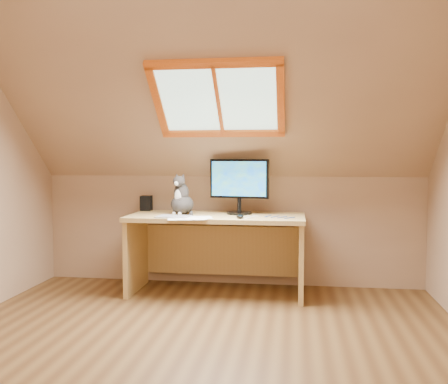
# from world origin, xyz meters

# --- Properties ---
(ground) EXTENTS (3.50, 3.50, 0.00)m
(ground) POSITION_xyz_m (0.00, 0.00, 0.00)
(ground) COLOR brown
(ground) RESTS_ON ground
(room_shell) EXTENTS (3.52, 3.52, 2.41)m
(room_shell) POSITION_xyz_m (0.00, -0.09, 1.43)
(room_shell) COLOR tan
(room_shell) RESTS_ON ground
(desk) EXTENTS (1.50, 0.65, 0.68)m
(desk) POSITION_xyz_m (-0.07, 1.45, 0.47)
(desk) COLOR tan
(desk) RESTS_ON ground
(monitor) EXTENTS (0.52, 0.22, 0.48)m
(monitor) POSITION_xyz_m (0.12, 1.46, 0.96)
(monitor) COLOR black
(monitor) RESTS_ON desk
(cat) EXTENTS (0.26, 0.28, 0.36)m
(cat) POSITION_xyz_m (-0.38, 1.40, 0.81)
(cat) COLOR #3B3534
(cat) RESTS_ON desk
(desk_speaker) EXTENTS (0.10, 0.10, 0.14)m
(desk_speaker) POSITION_xyz_m (-0.77, 1.63, 0.75)
(desk_speaker) COLOR black
(desk_speaker) RESTS_ON desk
(graphics_tablet) EXTENTS (0.29, 0.22, 0.01)m
(graphics_tablet) POSITION_xyz_m (-0.39, 1.16, 0.69)
(graphics_tablet) COLOR #B2B2B7
(graphics_tablet) RESTS_ON desk
(mouse) EXTENTS (0.08, 0.11, 0.03)m
(mouse) POSITION_xyz_m (0.16, 1.17, 0.70)
(mouse) COLOR black
(mouse) RESTS_ON desk
(papers) EXTENTS (0.35, 0.30, 0.01)m
(papers) POSITION_xyz_m (-0.17, 1.12, 0.68)
(papers) COLOR white
(papers) RESTS_ON desk
(cables) EXTENTS (0.51, 0.26, 0.01)m
(cables) POSITION_xyz_m (0.37, 1.26, 0.69)
(cables) COLOR silver
(cables) RESTS_ON desk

